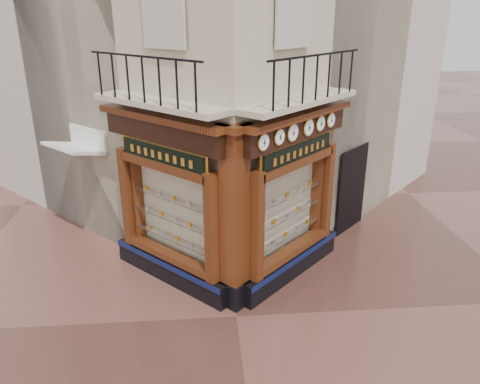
{
  "coord_description": "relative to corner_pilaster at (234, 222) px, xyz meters",
  "views": [
    {
      "loc": [
        -0.6,
        -8.13,
        5.98
      ],
      "look_at": [
        0.24,
        2.0,
        2.01
      ],
      "focal_mm": 35.0,
      "sensor_mm": 36.0,
      "label": 1
    }
  ],
  "objects": [
    {
      "name": "main_building",
      "position": [
        0.0,
        5.66,
        4.05
      ],
      "size": [
        11.31,
        11.31,
        12.0
      ],
      "primitive_type": "cube",
      "rotation": [
        0.0,
        0.0,
        0.79
      ],
      "color": "#BAAE91",
      "rests_on": "ground"
    },
    {
      "name": "corner_pilaster",
      "position": [
        0.0,
        0.0,
        0.0
      ],
      "size": [
        0.85,
        0.85,
        3.98
      ],
      "rotation": [
        0.0,
        0.0,
        0.79
      ],
      "color": "black",
      "rests_on": "ground"
    },
    {
      "name": "signboard_left",
      "position": [
        -1.46,
        1.01,
        1.15
      ],
      "size": [
        1.96,
        1.96,
        0.52
      ],
      "rotation": [
        0.0,
        0.0,
        2.36
      ],
      "color": "gold",
      "rests_on": "ground"
    },
    {
      "name": "shopfront_left",
      "position": [
        -1.41,
        1.07,
        0.03
      ],
      "size": [
        2.86,
        2.86,
        3.98
      ],
      "rotation": [
        0.0,
        0.0,
        2.36
      ],
      "color": "black",
      "rests_on": "ground"
    },
    {
      "name": "clock_e",
      "position": [
        2.02,
        1.42,
        1.67
      ],
      "size": [
        0.29,
        0.29,
        0.36
      ],
      "rotation": [
        0.0,
        0.0,
        0.79
      ],
      "color": "#B08C3A",
      "rests_on": "ground"
    },
    {
      "name": "balcony",
      "position": [
        0.0,
        0.99,
        2.27
      ],
      "size": [
        5.94,
        2.97,
        1.03
      ],
      "color": "#BAAE91",
      "rests_on": "ground"
    },
    {
      "name": "clock_c",
      "position": [
        1.25,
        0.65,
        1.67
      ],
      "size": [
        0.31,
        0.31,
        0.39
      ],
      "rotation": [
        0.0,
        0.0,
        0.79
      ],
      "color": "#B08C3A",
      "rests_on": "ground"
    },
    {
      "name": "neighbour_left",
      "position": [
        -2.47,
        8.13,
        3.55
      ],
      "size": [
        11.31,
        11.31,
        11.0
      ],
      "primitive_type": "cube",
      "rotation": [
        0.0,
        0.0,
        0.79
      ],
      "color": "beige",
      "rests_on": "ground"
    },
    {
      "name": "clock_b",
      "position": [
        0.92,
        0.31,
        1.67
      ],
      "size": [
        0.27,
        0.27,
        0.34
      ],
      "rotation": [
        0.0,
        0.0,
        0.79
      ],
      "color": "#B08C3A",
      "rests_on": "ground"
    },
    {
      "name": "shopfront_right",
      "position": [
        1.41,
        1.07,
        0.03
      ],
      "size": [
        2.86,
        2.86,
        3.98
      ],
      "rotation": [
        0.0,
        0.0,
        0.79
      ],
      "color": "black",
      "rests_on": "ground"
    },
    {
      "name": "clock_d",
      "position": [
        1.68,
        1.07,
        1.67
      ],
      "size": [
        0.31,
        0.31,
        0.39
      ],
      "rotation": [
        0.0,
        0.0,
        0.79
      ],
      "color": "#B08C3A",
      "rests_on": "ground"
    },
    {
      "name": "clock_f",
      "position": [
        2.34,
        1.74,
        1.67
      ],
      "size": [
        0.28,
        0.28,
        0.35
      ],
      "rotation": [
        0.0,
        0.0,
        0.79
      ],
      "color": "#B08C3A",
      "rests_on": "ground"
    },
    {
      "name": "neighbour_right",
      "position": [
        2.47,
        8.13,
        3.55
      ],
      "size": [
        11.31,
        11.31,
        11.0
      ],
      "primitive_type": "cube",
      "rotation": [
        0.0,
        0.0,
        0.79
      ],
      "color": "beige",
      "rests_on": "ground"
    },
    {
      "name": "signboard_right",
      "position": [
        1.46,
        1.01,
        1.15
      ],
      "size": [
        1.95,
        1.95,
        0.52
      ],
      "rotation": [
        0.0,
        0.0,
        0.79
      ],
      "color": "gold",
      "rests_on": "ground"
    },
    {
      "name": "clock_a",
      "position": [
        0.55,
        -0.05,
        1.67
      ],
      "size": [
        0.28,
        0.28,
        0.34
      ],
      "rotation": [
        0.0,
        0.0,
        0.79
      ],
      "color": "#B08C3A",
      "rests_on": "ground"
    },
    {
      "name": "ground",
      "position": [
        0.0,
        -0.5,
        -1.95
      ],
      "size": [
        80.0,
        80.0,
        0.0
      ],
      "primitive_type": "plane",
      "color": "#4B2A23",
      "rests_on": "ground"
    },
    {
      "name": "awning",
      "position": [
        -3.89,
        3.19,
        -1.95
      ],
      "size": [
        1.75,
        1.75,
        0.29
      ],
      "primitive_type": null,
      "rotation": [
        0.23,
        0.0,
        2.36
      ],
      "color": "white",
      "rests_on": "ground"
    }
  ]
}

